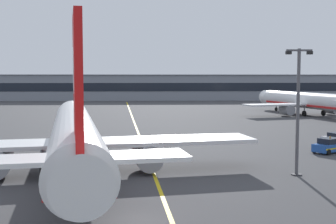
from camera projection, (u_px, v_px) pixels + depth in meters
The scene contains 8 objects.
ground_plane at pixel (136, 222), 26.54m from camera, with size 400.00×400.00×0.00m, color #3D3D3F.
taxiway_centreline at pixel (143, 144), 56.41m from camera, with size 0.30×180.00×0.01m, color yellow.
airliner_foreground at pixel (75, 136), 38.81m from camera, with size 32.35×41.34×11.65m.
airliner_background at pixel (309, 101), 97.50m from camera, with size 29.22×37.09×10.59m.
apron_lamp_post at pixel (298, 109), 38.67m from camera, with size 2.24×0.90×10.77m.
service_car_fifth at pixel (330, 146), 50.41m from camera, with size 4.49×3.84×1.79m.
safety_cone_by_nose_gear at pixel (98, 145), 54.40m from camera, with size 0.44×0.44×0.55m.
terminal_building at pixel (161, 87), 159.75m from camera, with size 138.86×12.40×8.86m.
Camera 1 is at (0.71, -26.00, 8.51)m, focal length 48.85 mm.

